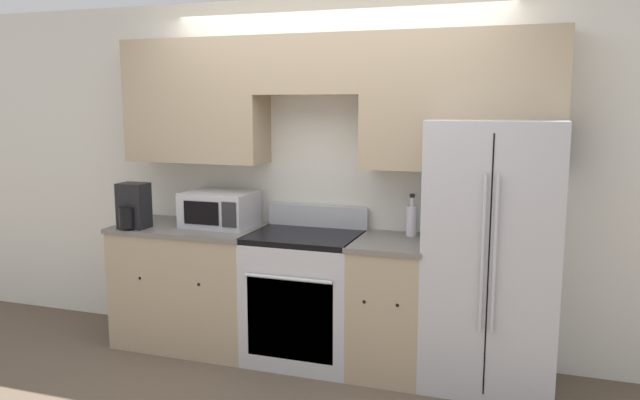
{
  "coord_description": "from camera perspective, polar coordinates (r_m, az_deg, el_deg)",
  "views": [
    {
      "loc": [
        1.38,
        -3.74,
        1.85
      ],
      "look_at": [
        -0.0,
        0.31,
        1.18
      ],
      "focal_mm": 35.0,
      "sensor_mm": 36.0,
      "label": 1
    }
  ],
  "objects": [
    {
      "name": "ground_plane",
      "position": [
        4.39,
        -1.36,
        -15.95
      ],
      "size": [
        12.0,
        12.0,
        0.0
      ],
      "primitive_type": "plane",
      "color": "brown"
    },
    {
      "name": "wall_back",
      "position": [
        4.54,
        1.2,
        4.95
      ],
      "size": [
        8.0,
        0.39,
        2.6
      ],
      "color": "silver",
      "rests_on": "ground_plane"
    },
    {
      "name": "lower_cabinets_left",
      "position": [
        4.92,
        -11.67,
        -7.61
      ],
      "size": [
        1.1,
        0.64,
        0.93
      ],
      "color": "tan",
      "rests_on": "ground_plane"
    },
    {
      "name": "lower_cabinets_right",
      "position": [
        4.37,
        6.49,
        -9.61
      ],
      "size": [
        0.51,
        0.64,
        0.93
      ],
      "color": "tan",
      "rests_on": "ground_plane"
    },
    {
      "name": "oven_range",
      "position": [
        4.53,
        -1.38,
        -8.8
      ],
      "size": [
        0.77,
        0.65,
        1.09
      ],
      "color": "#B7B7BC",
      "rests_on": "ground_plane"
    },
    {
      "name": "refrigerator",
      "position": [
        4.23,
        15.49,
        -4.76
      ],
      "size": [
        0.83,
        0.78,
        1.74
      ],
      "color": "#B7B7BC",
      "rests_on": "ground_plane"
    },
    {
      "name": "microwave",
      "position": [
        4.73,
        -9.15,
        -0.82
      ],
      "size": [
        0.51,
        0.4,
        0.26
      ],
      "color": "#B7B7BC",
      "rests_on": "lower_cabinets_left"
    },
    {
      "name": "bottle",
      "position": [
        4.38,
        8.39,
        -1.76
      ],
      "size": [
        0.07,
        0.07,
        0.29
      ],
      "color": "silver",
      "rests_on": "lower_cabinets_right"
    },
    {
      "name": "electric_kettle",
      "position": [
        4.79,
        -16.74,
        -0.64
      ],
      "size": [
        0.21,
        0.23,
        0.33
      ],
      "color": "black",
      "rests_on": "lower_cabinets_left"
    }
  ]
}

